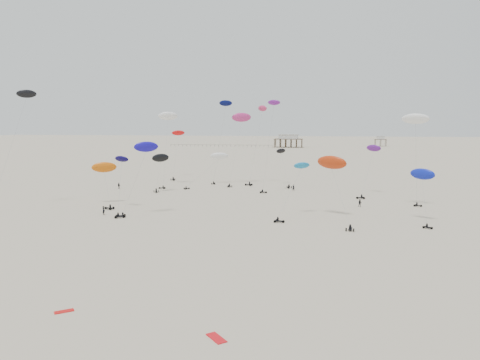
% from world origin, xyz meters
% --- Properties ---
extents(ground_plane, '(900.00, 900.00, 0.00)m').
position_xyz_m(ground_plane, '(0.00, 200.00, 0.00)').
color(ground_plane, beige).
extents(pavilion_main, '(21.00, 13.00, 9.80)m').
position_xyz_m(pavilion_main, '(-10.00, 350.00, 4.22)').
color(pavilion_main, brown).
rests_on(pavilion_main, ground).
extents(pavilion_small, '(9.00, 7.00, 8.00)m').
position_xyz_m(pavilion_small, '(60.00, 380.00, 3.49)').
color(pavilion_small, brown).
rests_on(pavilion_small, ground).
extents(pier_fence, '(80.20, 0.20, 1.50)m').
position_xyz_m(pier_fence, '(-62.00, 350.00, 0.77)').
color(pier_fence, black).
rests_on(pier_fence, ground).
extents(rig_0, '(5.82, 16.05, 18.63)m').
position_xyz_m(rig_0, '(-32.30, 148.72, 10.59)').
color(rig_0, black).
rests_on(rig_0, ground).
extents(rig_1, '(6.07, 4.06, 24.90)m').
position_xyz_m(rig_1, '(-13.32, 134.33, 19.08)').
color(rig_1, black).
rests_on(rig_1, ground).
extents(rig_2, '(7.03, 13.62, 15.20)m').
position_xyz_m(rig_2, '(27.70, 120.54, 8.55)').
color(rig_2, black).
rests_on(rig_2, ground).
extents(rig_3, '(5.70, 12.51, 13.23)m').
position_xyz_m(rig_3, '(4.81, 133.89, 5.96)').
color(rig_3, black).
rests_on(rig_3, ground).
extents(rig_4, '(4.52, 6.15, 10.14)m').
position_xyz_m(rig_4, '(-26.55, 115.94, 7.37)').
color(rig_4, black).
rests_on(rig_4, ground).
extents(rig_6, '(6.24, 4.08, 20.44)m').
position_xyz_m(rig_6, '(35.52, 105.37, 17.44)').
color(rig_6, black).
rests_on(rig_6, ground).
extents(rig_7, '(6.53, 12.19, 13.36)m').
position_xyz_m(rig_7, '(10.39, 88.48, 6.13)').
color(rig_7, black).
rests_on(rig_7, ground).
extents(rig_8, '(6.28, 13.66, 21.87)m').
position_xyz_m(rig_8, '(-8.57, 136.55, 17.88)').
color(rig_8, black).
rests_on(rig_8, ground).
extents(rig_9, '(7.00, 7.41, 14.60)m').
position_xyz_m(rig_9, '(-19.23, 86.11, 11.57)').
color(rig_9, black).
rests_on(rig_9, ground).
extents(rig_10, '(5.95, 11.69, 23.66)m').
position_xyz_m(rig_10, '(-3.34, 137.22, 15.22)').
color(rig_10, black).
rests_on(rig_10, ground).
extents(rig_11, '(5.21, 5.58, 24.27)m').
position_xyz_m(rig_11, '(2.27, 120.25, 15.77)').
color(rig_11, black).
rests_on(rig_11, ground).
extents(rig_12, '(4.60, 14.38, 26.17)m').
position_xyz_m(rig_12, '(-49.03, 89.28, 17.12)').
color(rig_12, black).
rests_on(rig_12, ground).
extents(rig_13, '(6.21, 13.87, 22.49)m').
position_xyz_m(rig_13, '(-29.23, 130.63, 18.17)').
color(rig_13, black).
rests_on(rig_13, ground).
extents(rig_14, '(4.78, 10.88, 10.90)m').
position_xyz_m(rig_14, '(34.22, 88.90, 7.64)').
color(rig_14, black).
rests_on(rig_14, ground).
extents(rig_15, '(7.43, 17.48, 16.21)m').
position_xyz_m(rig_15, '(17.97, 90.08, 9.32)').
color(rig_15, black).
rests_on(rig_15, ground).
extents(rig_16, '(9.77, 17.56, 17.29)m').
position_xyz_m(rig_16, '(-15.46, 134.80, 7.49)').
color(rig_16, black).
rests_on(rig_16, ground).
extents(rig_17, '(8.86, 11.05, 11.37)m').
position_xyz_m(rig_17, '(-32.27, 95.96, 6.94)').
color(rig_17, black).
rests_on(rig_17, ground).
extents(rig_19, '(7.56, 13.98, 15.50)m').
position_xyz_m(rig_19, '(-25.10, 88.49, 6.62)').
color(rig_19, black).
rests_on(rig_19, ground).
extents(spectator_0, '(0.92, 0.83, 2.09)m').
position_xyz_m(spectator_0, '(-26.65, 83.50, 0.00)').
color(spectator_0, black).
rests_on(spectator_0, ground).
extents(spectator_1, '(0.94, 0.56, 1.92)m').
position_xyz_m(spectator_1, '(24.03, 101.64, 0.00)').
color(spectator_1, black).
rests_on(spectator_1, ground).
extents(spectator_2, '(1.33, 1.18, 1.99)m').
position_xyz_m(spectator_2, '(-39.58, 118.78, 0.00)').
color(spectator_2, black).
rests_on(spectator_2, ground).
extents(spectator_3, '(0.87, 0.73, 2.03)m').
position_xyz_m(spectator_3, '(8.27, 123.15, 0.00)').
color(spectator_3, black).
rests_on(spectator_3, ground).
extents(grounded_kite_a, '(2.14, 2.24, 0.08)m').
position_xyz_m(grounded_kite_a, '(7.39, 35.25, 0.00)').
color(grounded_kite_a, red).
rests_on(grounded_kite_a, ground).
extents(grounded_kite_b, '(1.85, 1.67, 0.07)m').
position_xyz_m(grounded_kite_b, '(-8.36, 38.17, 0.00)').
color(grounded_kite_b, red).
rests_on(grounded_kite_b, ground).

